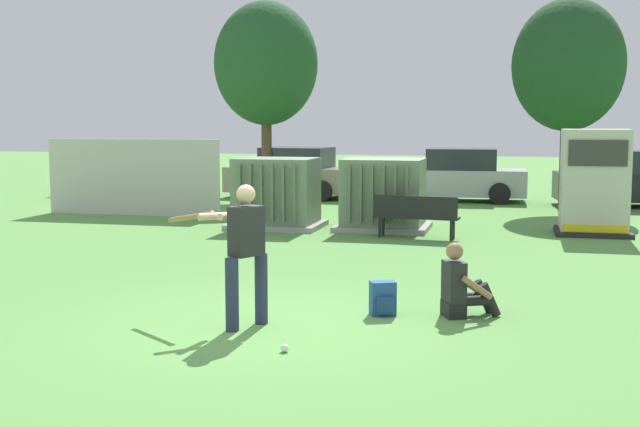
% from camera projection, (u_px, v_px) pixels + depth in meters
% --- Properties ---
extents(ground_plane, '(96.00, 96.00, 0.00)m').
position_uv_depth(ground_plane, '(256.00, 327.00, 10.04)').
color(ground_plane, '#5B9947').
extents(fence_panel, '(4.80, 0.12, 2.00)m').
position_uv_depth(fence_panel, '(133.00, 177.00, 21.64)').
color(fence_panel, beige).
rests_on(fence_panel, ground).
extents(transformer_west, '(2.10, 1.70, 1.62)m').
position_uv_depth(transformer_west, '(277.00, 194.00, 19.16)').
color(transformer_west, '#9E9B93').
rests_on(transformer_west, ground).
extents(transformer_mid_west, '(2.10, 1.70, 1.62)m').
position_uv_depth(transformer_mid_west, '(383.00, 195.00, 18.82)').
color(transformer_mid_west, '#9E9B93').
rests_on(transformer_mid_west, ground).
extents(generator_enclosure, '(1.60, 1.40, 2.30)m').
position_uv_depth(generator_enclosure, '(594.00, 183.00, 18.00)').
color(generator_enclosure, '#262626').
rests_on(generator_enclosure, ground).
extents(park_bench, '(1.83, 0.58, 0.92)m').
position_uv_depth(park_bench, '(416.00, 213.00, 17.41)').
color(park_bench, black).
rests_on(park_bench, ground).
extents(batter, '(1.51, 1.03, 1.74)m').
position_uv_depth(batter, '(243.00, 247.00, 9.96)').
color(batter, '#282D4C').
rests_on(batter, ground).
extents(sports_ball, '(0.09, 0.09, 0.09)m').
position_uv_depth(sports_ball, '(285.00, 348.00, 8.95)').
color(sports_ball, white).
rests_on(sports_ball, ground).
extents(seated_spectator, '(0.79, 0.66, 0.96)m').
position_uv_depth(seated_spectator, '(461.00, 288.00, 10.53)').
color(seated_spectator, black).
rests_on(seated_spectator, ground).
extents(backpack, '(0.37, 0.35, 0.44)m').
position_uv_depth(backpack, '(383.00, 299.00, 10.62)').
color(backpack, '#264C8C').
rests_on(backpack, ground).
extents(tree_left, '(3.22, 3.22, 6.15)m').
position_uv_depth(tree_left, '(266.00, 64.00, 25.57)').
color(tree_left, brown).
rests_on(tree_left, ground).
extents(tree_center_left, '(3.02, 3.02, 5.78)m').
position_uv_depth(tree_center_left, '(568.00, 66.00, 22.43)').
color(tree_center_left, brown).
rests_on(tree_center_left, ground).
extents(parked_car_leftmost, '(4.23, 1.98, 1.62)m').
position_uv_depth(parked_car_leftmost, '(130.00, 172.00, 27.52)').
color(parked_car_leftmost, maroon).
rests_on(parked_car_leftmost, ground).
extents(parked_car_left_of_center, '(4.35, 2.23, 1.62)m').
position_uv_depth(parked_car_left_of_center, '(294.00, 174.00, 26.53)').
color(parked_car_left_of_center, gray).
rests_on(parked_car_left_of_center, ground).
extents(parked_car_right_of_center, '(4.26, 2.04, 1.62)m').
position_uv_depth(parked_car_right_of_center, '(458.00, 177.00, 25.46)').
color(parked_car_right_of_center, '#B2B2B7').
rests_on(parked_car_right_of_center, ground).
extents(parked_car_rightmost, '(4.37, 2.29, 1.62)m').
position_uv_depth(parked_car_rightmost, '(633.00, 181.00, 23.77)').
color(parked_car_rightmost, black).
rests_on(parked_car_rightmost, ground).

